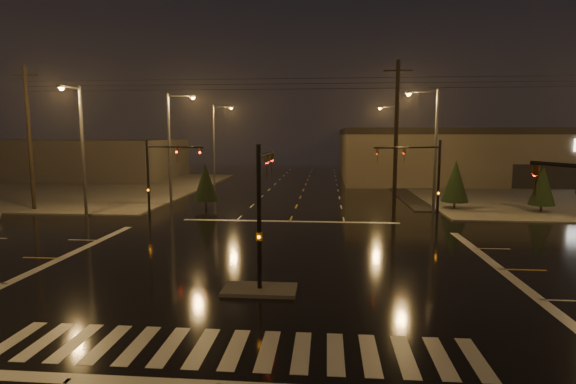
% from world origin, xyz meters
% --- Properties ---
extents(ground, '(140.00, 140.00, 0.00)m').
position_xyz_m(ground, '(0.00, 0.00, 0.00)').
color(ground, black).
rests_on(ground, ground).
extents(sidewalk_ne, '(36.00, 36.00, 0.12)m').
position_xyz_m(sidewalk_ne, '(30.00, 30.00, 0.06)').
color(sidewalk_ne, '#4B4843').
rests_on(sidewalk_ne, ground).
extents(sidewalk_nw, '(36.00, 36.00, 0.12)m').
position_xyz_m(sidewalk_nw, '(-30.00, 30.00, 0.06)').
color(sidewalk_nw, '#4B4843').
rests_on(sidewalk_nw, ground).
extents(median_island, '(3.00, 1.60, 0.15)m').
position_xyz_m(median_island, '(0.00, -4.00, 0.07)').
color(median_island, '#4B4843').
rests_on(median_island, ground).
extents(crosswalk, '(15.00, 2.60, 0.01)m').
position_xyz_m(crosswalk, '(0.00, -9.00, 0.01)').
color(crosswalk, beige).
rests_on(crosswalk, ground).
extents(stop_bar_far, '(16.00, 0.50, 0.01)m').
position_xyz_m(stop_bar_far, '(0.00, 11.00, 0.01)').
color(stop_bar_far, beige).
rests_on(stop_bar_far, ground).
extents(retail_building, '(60.20, 28.30, 7.20)m').
position_xyz_m(retail_building, '(35.00, 45.99, 3.84)').
color(retail_building, brown).
rests_on(retail_building, ground).
extents(commercial_block, '(30.00, 18.00, 5.60)m').
position_xyz_m(commercial_block, '(-35.00, 42.00, 2.80)').
color(commercial_block, '#45403C').
rests_on(commercial_block, ground).
extents(signal_mast_median, '(0.25, 4.59, 6.00)m').
position_xyz_m(signal_mast_median, '(0.00, -3.07, 3.75)').
color(signal_mast_median, black).
rests_on(signal_mast_median, ground).
extents(signal_mast_ne, '(4.84, 1.86, 6.00)m').
position_xyz_m(signal_mast_ne, '(9.50, 10.14, 3.79)').
color(signal_mast_ne, black).
rests_on(signal_mast_ne, ground).
extents(signal_mast_nw, '(4.84, 1.86, 6.00)m').
position_xyz_m(signal_mast_nw, '(-9.50, 10.14, 3.79)').
color(signal_mast_nw, black).
rests_on(signal_mast_nw, ground).
extents(streetlight_1, '(2.77, 0.32, 10.00)m').
position_xyz_m(streetlight_1, '(-11.18, 18.00, 5.80)').
color(streetlight_1, '#38383A').
rests_on(streetlight_1, ground).
extents(streetlight_2, '(2.77, 0.32, 10.00)m').
position_xyz_m(streetlight_2, '(-11.18, 34.00, 5.80)').
color(streetlight_2, '#38383A').
rests_on(streetlight_2, ground).
extents(streetlight_3, '(2.77, 0.32, 10.00)m').
position_xyz_m(streetlight_3, '(11.18, 16.00, 5.80)').
color(streetlight_3, '#38383A').
rests_on(streetlight_3, ground).
extents(streetlight_4, '(2.77, 0.32, 10.00)m').
position_xyz_m(streetlight_4, '(11.18, 36.00, 5.80)').
color(streetlight_4, '#38383A').
rests_on(streetlight_4, ground).
extents(streetlight_5, '(0.32, 2.77, 10.00)m').
position_xyz_m(streetlight_5, '(-16.00, 11.18, 5.80)').
color(streetlight_5, '#38383A').
rests_on(streetlight_5, ground).
extents(utility_pole_0, '(2.20, 0.32, 12.00)m').
position_xyz_m(utility_pole_0, '(-22.00, 14.00, 6.13)').
color(utility_pole_0, black).
rests_on(utility_pole_0, ground).
extents(utility_pole_1, '(2.20, 0.32, 12.00)m').
position_xyz_m(utility_pole_1, '(8.00, 14.00, 6.13)').
color(utility_pole_1, black).
rests_on(utility_pole_1, ground).
extents(conifer_0, '(2.25, 2.25, 4.22)m').
position_xyz_m(conifer_0, '(13.59, 17.45, 2.46)').
color(conifer_0, black).
rests_on(conifer_0, ground).
extents(conifer_1, '(2.02, 2.02, 3.86)m').
position_xyz_m(conifer_1, '(20.11, 16.16, 2.28)').
color(conifer_1, black).
rests_on(conifer_1, ground).
extents(conifer_3, '(2.08, 2.08, 3.95)m').
position_xyz_m(conifer_3, '(-7.72, 16.11, 2.32)').
color(conifer_3, black).
rests_on(conifer_3, ground).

